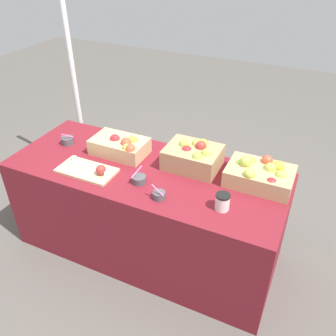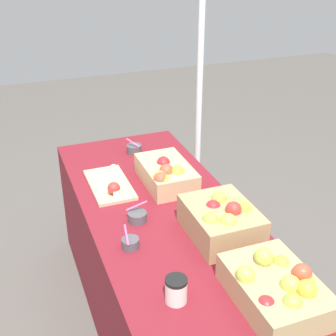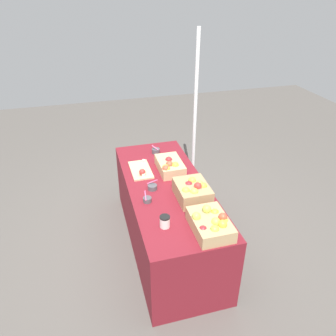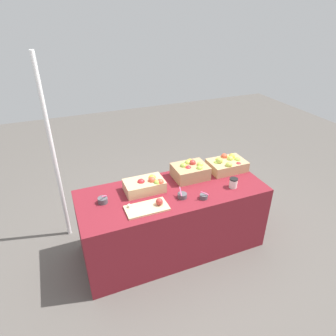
# 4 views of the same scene
# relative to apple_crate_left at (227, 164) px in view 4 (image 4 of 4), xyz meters

# --- Properties ---
(ground_plane) EXTENTS (10.00, 10.00, 0.00)m
(ground_plane) POSITION_rel_apple_crate_left_xyz_m (-0.73, -0.16, -0.81)
(ground_plane) COLOR #56514C
(table) EXTENTS (1.90, 0.76, 0.74)m
(table) POSITION_rel_apple_crate_left_xyz_m (-0.73, -0.16, -0.44)
(table) COLOR maroon
(table) RESTS_ON ground_plane
(apple_crate_left) EXTENTS (0.41, 0.28, 0.17)m
(apple_crate_left) POSITION_rel_apple_crate_left_xyz_m (0.00, 0.00, 0.00)
(apple_crate_left) COLOR tan
(apple_crate_left) RESTS_ON table
(apple_crate_middle) EXTENTS (0.36, 0.28, 0.19)m
(apple_crate_middle) POSITION_rel_apple_crate_left_xyz_m (-0.45, 0.00, 0.01)
(apple_crate_middle) COLOR tan
(apple_crate_middle) RESTS_ON table
(apple_crate_right) EXTENTS (0.39, 0.24, 0.15)m
(apple_crate_right) POSITION_rel_apple_crate_left_xyz_m (-0.97, -0.07, -0.00)
(apple_crate_right) COLOR tan
(apple_crate_right) RESTS_ON table
(cutting_board_front) EXTENTS (0.39, 0.21, 0.08)m
(cutting_board_front) POSITION_rel_apple_crate_left_xyz_m (-1.05, -0.36, -0.05)
(cutting_board_front) COLOR #D1B284
(cutting_board_front) RESTS_ON table
(sample_bowl_near) EXTENTS (0.09, 0.08, 0.10)m
(sample_bowl_near) POSITION_rel_apple_crate_left_xyz_m (-0.51, -0.41, -0.04)
(sample_bowl_near) COLOR #4C4C51
(sample_bowl_near) RESTS_ON table
(sample_bowl_mid) EXTENTS (0.09, 0.10, 0.10)m
(sample_bowl_mid) POSITION_rel_apple_crate_left_xyz_m (-0.70, -0.32, -0.04)
(sample_bowl_mid) COLOR #4C4C51
(sample_bowl_mid) RESTS_ON table
(sample_bowl_far) EXTENTS (0.09, 0.09, 0.10)m
(sample_bowl_far) POSITION_rel_apple_crate_left_xyz_m (-1.42, -0.11, -0.04)
(sample_bowl_far) COLOR #4C4C51
(sample_bowl_far) RESTS_ON table
(coffee_cup) EXTENTS (0.08, 0.08, 0.10)m
(coffee_cup) POSITION_rel_apple_crate_left_xyz_m (-0.14, -0.34, -0.02)
(coffee_cup) COLOR silver
(coffee_cup) RESTS_ON table
(tent_pole) EXTENTS (0.04, 0.04, 2.04)m
(tent_pole) POSITION_rel_apple_crate_left_xyz_m (-1.78, 0.49, 0.21)
(tent_pole) COLOR white
(tent_pole) RESTS_ON ground_plane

